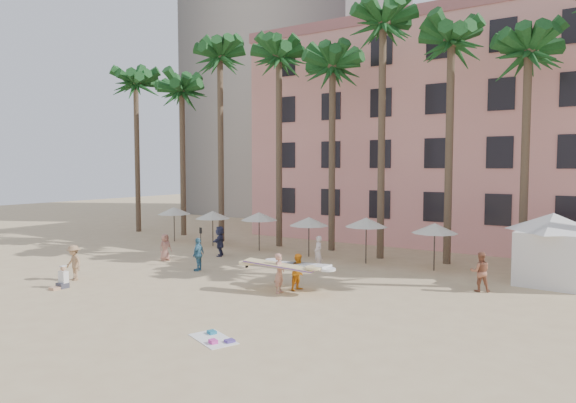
% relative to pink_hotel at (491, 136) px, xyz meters
% --- Properties ---
extents(ground, '(120.00, 120.00, 0.00)m').
position_rel_pink_hotel_xyz_m(ground, '(-7.00, -26.00, -8.00)').
color(ground, '#D1B789').
rests_on(ground, ground).
extents(pink_hotel, '(35.00, 14.00, 16.00)m').
position_rel_pink_hotel_xyz_m(pink_hotel, '(0.00, 0.00, 0.00)').
color(pink_hotel, pink).
rests_on(pink_hotel, ground).
extents(grey_tower, '(22.00, 18.00, 50.00)m').
position_rel_pink_hotel_xyz_m(grey_tower, '(-25.00, 12.00, 17.00)').
color(grey_tower, '#A89E8E').
rests_on(grey_tower, ground).
extents(palm_row, '(44.40, 5.40, 16.30)m').
position_rel_pink_hotel_xyz_m(palm_row, '(-6.49, -11.00, 4.97)').
color(palm_row, brown).
rests_on(palm_row, ground).
extents(umbrella_row, '(22.50, 2.70, 2.73)m').
position_rel_pink_hotel_xyz_m(umbrella_row, '(-10.00, -13.50, -5.67)').
color(umbrella_row, '#332B23').
rests_on(umbrella_row, ground).
extents(cabana, '(4.76, 4.76, 3.50)m').
position_rel_pink_hotel_xyz_m(cabana, '(5.81, -13.56, -5.93)').
color(cabana, white).
rests_on(cabana, ground).
extents(beach_towel, '(2.04, 1.59, 0.14)m').
position_rel_pink_hotel_xyz_m(beach_towel, '(-2.56, -28.57, -7.97)').
color(beach_towel, white).
rests_on(beach_towel, ground).
extents(carrier_yellow, '(3.35, 1.45, 1.81)m').
position_rel_pink_hotel_xyz_m(carrier_yellow, '(-4.30, -22.21, -6.98)').
color(carrier_yellow, tan).
rests_on(carrier_yellow, ground).
extents(carrier_white, '(3.34, 1.18, 1.70)m').
position_rel_pink_hotel_xyz_m(carrier_white, '(-3.85, -21.27, -7.08)').
color(carrier_white, orange).
rests_on(carrier_white, ground).
extents(beachgoers, '(18.81, 10.67, 1.93)m').
position_rel_pink_hotel_xyz_m(beachgoers, '(-9.72, -19.37, -7.08)').
color(beachgoers, tan).
rests_on(beachgoers, ground).
extents(paddle, '(0.18, 0.04, 2.23)m').
position_rel_pink_hotel_xyz_m(paddle, '(-11.66, -19.49, -6.59)').
color(paddle, black).
rests_on(paddle, ground).
extents(seated_man, '(0.47, 0.81, 1.06)m').
position_rel_pink_hotel_xyz_m(seated_man, '(-13.39, -27.12, -7.63)').
color(seated_man, '#3F3F4C').
rests_on(seated_man, ground).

